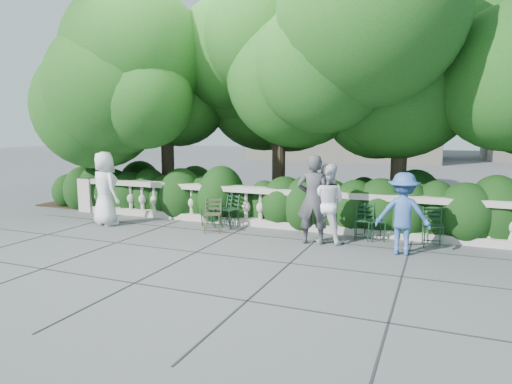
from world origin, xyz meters
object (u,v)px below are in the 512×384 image
at_px(chair_a, 209,227).
at_px(chair_e, 433,248).
at_px(person_businessman, 105,189).
at_px(chair_c, 218,227).
at_px(person_casual_man, 326,203).
at_px(person_older_blue, 403,214).
at_px(chair_f, 376,242).
at_px(chair_b, 225,228).
at_px(person_woman_grey, 313,199).
at_px(chair_d, 363,241).
at_px(chair_weathered, 212,234).

bearing_deg(chair_a, chair_e, 0.53).
height_order(chair_e, person_businessman, person_businessman).
height_order(chair_c, person_casual_man, person_casual_man).
bearing_deg(chair_e, person_casual_man, -178.72).
bearing_deg(person_older_blue, chair_f, -54.23).
bearing_deg(chair_e, chair_b, 170.33).
xyz_separation_m(chair_a, chair_e, (5.35, -0.03, 0.00)).
relative_size(chair_f, person_woman_grey, 0.43).
height_order(chair_a, person_older_blue, person_older_blue).
relative_size(person_casual_man, person_older_blue, 1.06).
relative_size(chair_b, person_casual_man, 0.48).
xyz_separation_m(person_businessman, person_woman_grey, (5.46, 0.19, 0.02)).
distance_m(chair_f, person_businessman, 6.85).
bearing_deg(chair_b, person_businessman, -150.92).
distance_m(chair_b, person_woman_grey, 2.72).
relative_size(chair_c, chair_e, 1.00).
bearing_deg(person_businessman, chair_f, -150.60).
distance_m(chair_b, chair_e, 4.90).
xyz_separation_m(chair_b, chair_e, (4.90, -0.06, 0.00)).
distance_m(person_woman_grey, person_casual_man, 0.33).
relative_size(chair_b, chair_c, 1.00).
relative_size(chair_a, chair_c, 1.00).
bearing_deg(person_businessman, chair_c, -139.70).
height_order(chair_b, person_woman_grey, person_woman_grey).
bearing_deg(person_older_blue, person_woman_grey, -6.77).
xyz_separation_m(chair_d, chair_e, (1.45, 0.00, 0.00)).
distance_m(chair_b, chair_f, 3.72).
xyz_separation_m(chair_d, person_older_blue, (0.88, -0.73, 0.82)).
distance_m(chair_e, chair_weathered, 4.94).
xyz_separation_m(chair_c, person_casual_man, (2.92, -0.50, 0.87)).
xyz_separation_m(chair_a, person_businessman, (-2.55, -0.82, 0.95)).
relative_size(chair_a, chair_e, 1.00).
distance_m(chair_e, person_older_blue, 1.24).
height_order(chair_f, chair_weathered, same).
bearing_deg(chair_a, chair_weathered, -54.79).
xyz_separation_m(person_businessman, person_older_blue, (7.33, 0.05, -0.13)).
relative_size(chair_e, person_woman_grey, 0.43).
relative_size(chair_b, chair_d, 1.00).
height_order(chair_c, person_older_blue, person_older_blue).
relative_size(chair_weathered, person_casual_man, 0.48).
bearing_deg(chair_f, chair_a, 156.52).
relative_size(chair_d, person_casual_man, 0.48).
bearing_deg(chair_weathered, chair_b, 68.72).
bearing_deg(person_businessman, chair_a, -139.60).
xyz_separation_m(chair_e, person_woman_grey, (-2.45, -0.60, 0.97)).
distance_m(chair_e, person_casual_man, 2.40).
xyz_separation_m(chair_e, person_casual_man, (-2.20, -0.40, 0.87)).
relative_size(chair_weathered, person_businessman, 0.44).
relative_size(chair_a, chair_b, 1.00).
height_order(chair_f, person_woman_grey, person_woman_grey).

